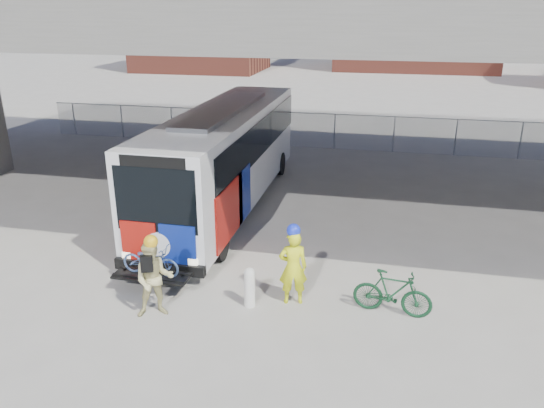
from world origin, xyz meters
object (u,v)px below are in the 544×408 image
(cyclist_tan, at_px, (154,278))
(bike_parked, at_px, (392,293))
(bus, at_px, (225,150))
(cyclist_hivis, at_px, (293,265))
(bollard, at_px, (250,286))

(cyclist_tan, xyz_separation_m, bike_parked, (5.53, 1.29, -0.42))
(bus, distance_m, cyclist_tan, 7.73)
(cyclist_hivis, distance_m, bike_parked, 2.48)
(cyclist_hivis, bearing_deg, bike_parked, 164.38)
(cyclist_hivis, height_order, bike_parked, cyclist_hivis)
(bollard, distance_m, cyclist_tan, 2.31)
(bollard, xyz_separation_m, bike_parked, (3.44, 0.40, 0.01))
(bus, xyz_separation_m, bike_parked, (6.11, -6.33, -1.54))
(bollard, relative_size, bike_parked, 0.55)
(cyclist_tan, height_order, bike_parked, cyclist_tan)
(cyclist_hivis, bearing_deg, cyclist_tan, 6.94)
(bollard, bearing_deg, bike_parked, 6.71)
(bollard, bearing_deg, bus, 111.60)
(bus, xyz_separation_m, cyclist_hivis, (3.67, -6.33, -1.08))
(bus, height_order, bike_parked, bus)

